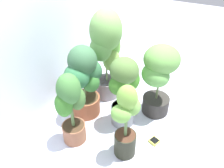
{
  "coord_description": "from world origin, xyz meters",
  "views": [
    {
      "loc": [
        -1.53,
        -0.5,
        1.67
      ],
      "look_at": [
        -0.01,
        0.2,
        0.44
      ],
      "focal_mm": 38.21,
      "sensor_mm": 36.0,
      "label": 1
    }
  ],
  "objects": [
    {
      "name": "potted_plant_back_center",
      "position": [
        -0.02,
        0.48,
        0.41
      ],
      "size": [
        0.42,
        0.32,
        0.74
      ],
      "color": "#995031",
      "rests_on": "ground"
    },
    {
      "name": "mylar_back_wall",
      "position": [
        0.0,
        0.86,
        1.0
      ],
      "size": [
        3.2,
        0.01,
        2.0
      ],
      "primitive_type": "cube",
      "color": "silver",
      "rests_on": "ground"
    },
    {
      "name": "ground_plane",
      "position": [
        0.0,
        0.0,
        0.0
      ],
      "size": [
        8.0,
        8.0,
        0.0
      ],
      "primitive_type": "plane",
      "color": "silver",
      "rests_on": "ground"
    },
    {
      "name": "hygrometer_box",
      "position": [
        -0.1,
        -0.25,
        0.01
      ],
      "size": [
        0.11,
        0.11,
        0.03
      ],
      "rotation": [
        0.0,
        0.0,
        -1.99
      ],
      "color": "#CECA4A",
      "rests_on": "ground"
    },
    {
      "name": "potted_plant_front_right",
      "position": [
        0.28,
        -0.13,
        0.45
      ],
      "size": [
        0.46,
        0.44,
        0.74
      ],
      "color": "#2B2925",
      "rests_on": "ground"
    },
    {
      "name": "potted_plant_front_left",
      "position": [
        -0.31,
        -0.06,
        0.35
      ],
      "size": [
        0.27,
        0.19,
        0.7
      ],
      "color": "#27291C",
      "rests_on": "ground"
    },
    {
      "name": "potted_plant_center",
      "position": [
        0.02,
        0.1,
        0.41
      ],
      "size": [
        0.38,
        0.31,
        0.71
      ],
      "color": "gray",
      "rests_on": "ground"
    },
    {
      "name": "potted_plant_back_left",
      "position": [
        -0.37,
        0.4,
        0.39
      ],
      "size": [
        0.3,
        0.28,
        0.69
      ],
      "color": "brown",
      "rests_on": "ground"
    },
    {
      "name": "potted_plant_back_right",
      "position": [
        0.33,
        0.42,
        0.58
      ],
      "size": [
        0.41,
        0.4,
        0.97
      ],
      "color": "slate",
      "rests_on": "ground"
    }
  ]
}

